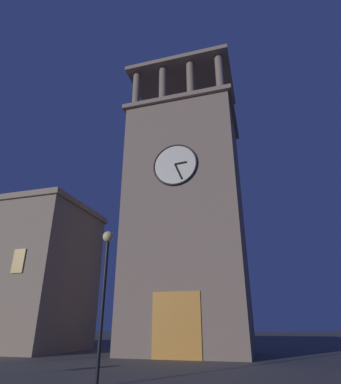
# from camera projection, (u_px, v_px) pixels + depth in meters

# --- Properties ---
(ground_plane) EXTENTS (200.00, 200.00, 0.00)m
(ground_plane) POSITION_uv_depth(u_px,v_px,m) (138.00, 357.00, 21.29)
(ground_plane) COLOR #56544F
(clocktower) EXTENTS (9.53, 7.90, 27.55)m
(clocktower) POSITION_uv_depth(u_px,v_px,m) (187.00, 215.00, 26.43)
(clocktower) COLOR gray
(clocktower) RESTS_ON ground_plane
(street_lamp) EXTENTS (0.44, 0.44, 5.50)m
(street_lamp) POSITION_uv_depth(u_px,v_px,m) (105.00, 274.00, 12.25)
(street_lamp) COLOR black
(street_lamp) RESTS_ON ground_plane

